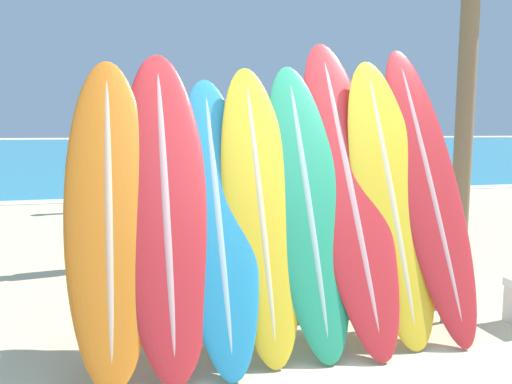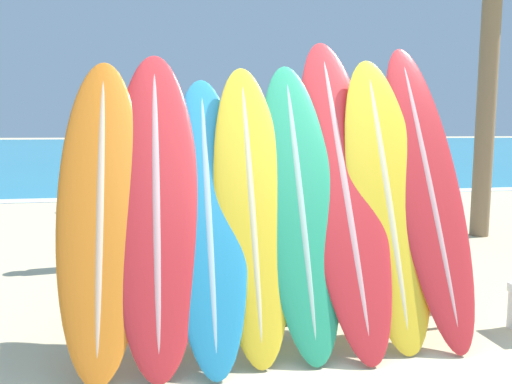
{
  "view_description": "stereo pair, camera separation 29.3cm",
  "coord_description": "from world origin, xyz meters",
  "px_view_note": "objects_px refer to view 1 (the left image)",
  "views": [
    {
      "loc": [
        -1.16,
        -2.87,
        1.51
      ],
      "look_at": [
        -0.12,
        1.17,
        0.97
      ],
      "focal_mm": 35.0,
      "sensor_mm": 36.0,
      "label": 1
    },
    {
      "loc": [
        -0.88,
        -2.94,
        1.51
      ],
      "look_at": [
        -0.12,
        1.17,
        0.97
      ],
      "focal_mm": 35.0,
      "sensor_mm": 36.0,
      "label": 2
    }
  ],
  "objects_px": {
    "surfboard_slot_2": "(218,214)",
    "person_mid_beach": "(113,158)",
    "surfboard_slot_7": "(428,185)",
    "person_near_water": "(113,191)",
    "surfboard_rack": "(284,271)",
    "surfboard_slot_6": "(390,195)",
    "surfboard_slot_4": "(307,202)",
    "person_far_left": "(371,181)",
    "surfboard_slot_3": "(260,206)",
    "surfboard_slot_5": "(348,184)",
    "surfboard_slot_0": "(109,209)",
    "surfboard_slot_1": "(165,202)"
  },
  "relations": [
    {
      "from": "surfboard_slot_2",
      "to": "person_mid_beach",
      "type": "bearing_deg",
      "value": 97.7
    },
    {
      "from": "surfboard_slot_4",
      "to": "surfboard_slot_5",
      "type": "xyz_separation_m",
      "value": [
        0.34,
        0.07,
        0.11
      ]
    },
    {
      "from": "surfboard_rack",
      "to": "surfboard_slot_3",
      "type": "xyz_separation_m",
      "value": [
        -0.18,
        -0.01,
        0.47
      ]
    },
    {
      "from": "surfboard_slot_0",
      "to": "surfboard_slot_1",
      "type": "relative_size",
      "value": 0.97
    },
    {
      "from": "surfboard_slot_2",
      "to": "surfboard_slot_7",
      "type": "xyz_separation_m",
      "value": [
        1.62,
        0.06,
        0.14
      ]
    },
    {
      "from": "surfboard_slot_1",
      "to": "person_mid_beach",
      "type": "xyz_separation_m",
      "value": [
        -0.5,
        6.14,
        -0.06
      ]
    },
    {
      "from": "surfboard_slot_6",
      "to": "surfboard_rack",
      "type": "bearing_deg",
      "value": -179.07
    },
    {
      "from": "surfboard_slot_4",
      "to": "surfboard_slot_2",
      "type": "bearing_deg",
      "value": -178.16
    },
    {
      "from": "surfboard_slot_3",
      "to": "surfboard_slot_4",
      "type": "xyz_separation_m",
      "value": [
        0.34,
        0.01,
        0.01
      ]
    },
    {
      "from": "person_far_left",
      "to": "person_mid_beach",
      "type": "bearing_deg",
      "value": -175.82
    },
    {
      "from": "surfboard_slot_0",
      "to": "person_far_left",
      "type": "xyz_separation_m",
      "value": [
        3.0,
        2.29,
        -0.14
      ]
    },
    {
      "from": "surfboard_slot_5",
      "to": "person_far_left",
      "type": "distance_m",
      "value": 2.6
    },
    {
      "from": "surfboard_rack",
      "to": "surfboard_slot_6",
      "type": "distance_m",
      "value": 0.96
    },
    {
      "from": "surfboard_slot_2",
      "to": "surfboard_slot_7",
      "type": "distance_m",
      "value": 1.63
    },
    {
      "from": "surfboard_slot_2",
      "to": "surfboard_slot_6",
      "type": "xyz_separation_m",
      "value": [
        1.29,
        0.03,
        0.08
      ]
    },
    {
      "from": "surfboard_slot_2",
      "to": "surfboard_slot_7",
      "type": "height_order",
      "value": "surfboard_slot_7"
    },
    {
      "from": "surfboard_rack",
      "to": "surfboard_slot_3",
      "type": "relative_size",
      "value": 1.35
    },
    {
      "from": "surfboard_slot_2",
      "to": "surfboard_slot_4",
      "type": "distance_m",
      "value": 0.64
    },
    {
      "from": "person_near_water",
      "to": "surfboard_slot_7",
      "type": "bearing_deg",
      "value": 78.26
    },
    {
      "from": "surfboard_slot_0",
      "to": "person_near_water",
      "type": "height_order",
      "value": "surfboard_slot_0"
    },
    {
      "from": "surfboard_rack",
      "to": "surfboard_slot_7",
      "type": "height_order",
      "value": "surfboard_slot_7"
    },
    {
      "from": "surfboard_slot_5",
      "to": "surfboard_slot_6",
      "type": "relative_size",
      "value": 1.08
    },
    {
      "from": "surfboard_slot_4",
      "to": "surfboard_slot_7",
      "type": "xyz_separation_m",
      "value": [
        0.98,
        0.04,
        0.09
      ]
    },
    {
      "from": "surfboard_slot_7",
      "to": "person_near_water",
      "type": "xyz_separation_m",
      "value": [
        -2.35,
        2.2,
        -0.24
      ]
    },
    {
      "from": "surfboard_rack",
      "to": "person_near_water",
      "type": "distance_m",
      "value": 2.57
    },
    {
      "from": "surfboard_slot_1",
      "to": "surfboard_slot_6",
      "type": "bearing_deg",
      "value": -0.06
    },
    {
      "from": "surfboard_slot_4",
      "to": "surfboard_slot_3",
      "type": "bearing_deg",
      "value": -178.59
    },
    {
      "from": "surfboard_slot_5",
      "to": "person_near_water",
      "type": "bearing_deg",
      "value": 128.23
    },
    {
      "from": "surfboard_slot_7",
      "to": "person_mid_beach",
      "type": "bearing_deg",
      "value": 111.87
    },
    {
      "from": "surfboard_slot_5",
      "to": "person_far_left",
      "type": "xyz_separation_m",
      "value": [
        1.34,
        2.22,
        -0.24
      ]
    },
    {
      "from": "surfboard_slot_0",
      "to": "person_near_water",
      "type": "bearing_deg",
      "value": 91.13
    },
    {
      "from": "surfboard_rack",
      "to": "person_near_water",
      "type": "bearing_deg",
      "value": 118.37
    },
    {
      "from": "surfboard_slot_2",
      "to": "person_mid_beach",
      "type": "distance_m",
      "value": 6.23
    },
    {
      "from": "surfboard_slot_3",
      "to": "surfboard_slot_5",
      "type": "relative_size",
      "value": 0.89
    },
    {
      "from": "surfboard_slot_4",
      "to": "person_mid_beach",
      "type": "bearing_deg",
      "value": 103.45
    },
    {
      "from": "surfboard_slot_4",
      "to": "person_mid_beach",
      "type": "height_order",
      "value": "surfboard_slot_4"
    },
    {
      "from": "person_mid_beach",
      "to": "surfboard_slot_7",
      "type": "bearing_deg",
      "value": -73.17
    },
    {
      "from": "person_near_water",
      "to": "surfboard_slot_1",
      "type": "bearing_deg",
      "value": 41.44
    },
    {
      "from": "surfboard_slot_7",
      "to": "person_far_left",
      "type": "xyz_separation_m",
      "value": [
        0.7,
        2.25,
        -0.22
      ]
    },
    {
      "from": "surfboard_slot_6",
      "to": "surfboard_slot_7",
      "type": "distance_m",
      "value": 0.34
    },
    {
      "from": "surfboard_slot_4",
      "to": "person_far_left",
      "type": "distance_m",
      "value": 2.84
    },
    {
      "from": "surfboard_slot_0",
      "to": "surfboard_slot_7",
      "type": "distance_m",
      "value": 2.31
    },
    {
      "from": "surfboard_slot_0",
      "to": "person_mid_beach",
      "type": "bearing_deg",
      "value": 91.34
    },
    {
      "from": "person_near_water",
      "to": "person_mid_beach",
      "type": "height_order",
      "value": "person_mid_beach"
    },
    {
      "from": "surfboard_slot_2",
      "to": "surfboard_slot_4",
      "type": "xyz_separation_m",
      "value": [
        0.64,
        0.02,
        0.06
      ]
    },
    {
      "from": "surfboard_slot_3",
      "to": "surfboard_slot_7",
      "type": "xyz_separation_m",
      "value": [
        1.33,
        0.05,
        0.1
      ]
    },
    {
      "from": "surfboard_rack",
      "to": "person_near_water",
      "type": "height_order",
      "value": "person_near_water"
    },
    {
      "from": "surfboard_slot_4",
      "to": "surfboard_slot_7",
      "type": "height_order",
      "value": "surfboard_slot_7"
    },
    {
      "from": "surfboard_slot_2",
      "to": "person_near_water",
      "type": "xyz_separation_m",
      "value": [
        -0.74,
        2.26,
        -0.1
      ]
    },
    {
      "from": "surfboard_slot_6",
      "to": "person_far_left",
      "type": "bearing_deg",
      "value": 65.7
    }
  ]
}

